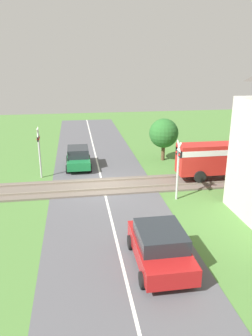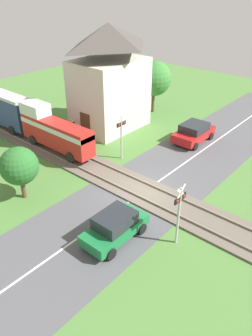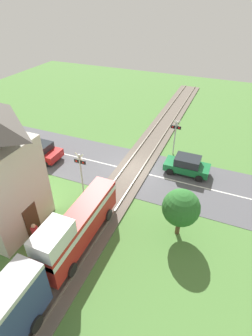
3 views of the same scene
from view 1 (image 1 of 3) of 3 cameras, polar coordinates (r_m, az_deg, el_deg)
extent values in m
plane|color=#4C7A38|center=(20.51, -3.97, -3.38)|extent=(60.00, 60.00, 0.00)
cube|color=#515156|center=(20.51, -3.98, -3.35)|extent=(48.00, 6.40, 0.02)
cube|color=silver|center=(20.51, -3.98, -3.32)|extent=(48.00, 0.12, 0.00)
cube|color=#665B51|center=(20.49, -3.98, -3.22)|extent=(2.80, 48.00, 0.12)
cube|color=slate|center=(21.12, -4.16, -2.21)|extent=(0.10, 48.00, 0.12)
cube|color=slate|center=(19.78, -3.80, -3.66)|extent=(0.10, 48.00, 0.12)
cube|color=red|center=(22.18, 17.50, 1.77)|extent=(1.35, 6.79, 1.90)
cube|color=silver|center=(22.04, 17.63, 3.07)|extent=(1.37, 6.79, 0.36)
cylinder|color=black|center=(22.24, 11.43, -0.26)|extent=(0.14, 0.76, 0.76)
cylinder|color=black|center=(20.97, 12.76, -1.50)|extent=(0.14, 0.76, 0.76)
cube|color=#197038|center=(24.24, -8.30, 1.42)|extent=(3.62, 1.61, 0.58)
cube|color=#23282D|center=(24.07, -8.37, 2.81)|extent=(1.99, 1.49, 0.64)
cylinder|color=black|center=(23.22, -6.22, -0.01)|extent=(0.60, 0.18, 0.60)
cylinder|color=black|center=(23.22, -10.20, -0.21)|extent=(0.60, 0.18, 0.60)
cylinder|color=black|center=(25.47, -6.50, 1.64)|extent=(0.60, 0.18, 0.60)
cylinder|color=black|center=(25.46, -10.13, 1.47)|extent=(0.60, 0.18, 0.60)
cube|color=#A81919|center=(13.05, 5.91, -14.01)|extent=(3.86, 1.89, 0.66)
cube|color=#23282D|center=(12.73, 6.01, -11.67)|extent=(2.12, 1.73, 0.57)
cylinder|color=black|center=(14.09, 0.75, -12.82)|extent=(0.60, 0.18, 0.60)
cylinder|color=black|center=(14.48, 8.29, -12.09)|extent=(0.60, 0.18, 0.60)
cylinder|color=black|center=(12.05, 2.86, -18.93)|extent=(0.60, 0.18, 0.60)
cylinder|color=black|center=(12.51, 11.77, -17.76)|extent=(0.60, 0.18, 0.60)
cylinder|color=#B7B7B7|center=(22.38, -14.82, 2.38)|extent=(0.12, 0.12, 3.31)
cube|color=black|center=(22.12, -15.04, 5.01)|extent=(0.90, 0.08, 0.28)
sphere|color=red|center=(22.38, -14.98, 5.17)|extent=(0.18, 0.18, 0.18)
sphere|color=red|center=(21.86, -15.11, 4.85)|extent=(0.18, 0.18, 0.18)
cube|color=silver|center=(22.04, -15.11, 5.89)|extent=(0.72, 0.04, 0.72)
cube|color=silver|center=(22.04, -15.11, 5.89)|extent=(0.72, 0.04, 0.72)
cylinder|color=#B7B7B7|center=(18.43, 8.99, -0.66)|extent=(0.12, 0.12, 3.31)
cube|color=black|center=(18.11, 9.15, 2.51)|extent=(0.90, 0.08, 0.28)
sphere|color=red|center=(17.86, 9.42, 2.27)|extent=(0.18, 0.18, 0.18)
sphere|color=red|center=(18.36, 8.90, 2.74)|extent=(0.18, 0.18, 0.18)
cube|color=silver|center=(18.02, 9.21, 3.56)|extent=(0.72, 0.04, 0.72)
cube|color=silver|center=(18.02, 9.21, 3.56)|extent=(0.72, 0.04, 0.72)
cylinder|color=brown|center=(25.97, 6.47, 2.68)|extent=(0.28, 0.28, 1.21)
sphere|color=#286628|center=(25.59, 6.59, 6.05)|extent=(2.26, 2.26, 2.26)
camera|label=2|loc=(33.79, -25.79, 23.56)|focal=35.00mm
camera|label=3|loc=(31.82, 29.63, 25.78)|focal=28.00mm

